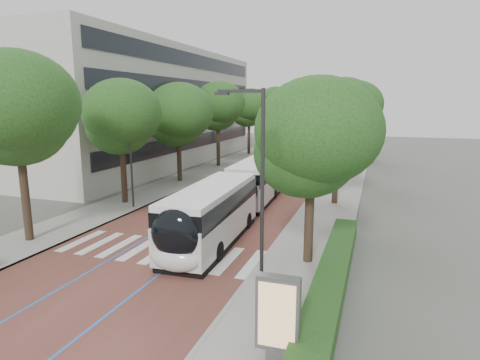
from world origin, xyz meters
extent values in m
plane|color=#51544C|center=(0.00, 0.00, 0.00)|extent=(160.00, 160.00, 0.00)
cube|color=brown|center=(0.00, 40.00, 0.01)|extent=(11.00, 140.00, 0.02)
cube|color=gray|center=(-7.50, 40.00, 0.06)|extent=(4.00, 140.00, 0.12)
cube|color=gray|center=(7.50, 40.00, 0.06)|extent=(4.00, 140.00, 0.12)
cube|color=gray|center=(-5.60, 40.00, 0.06)|extent=(0.20, 140.00, 0.14)
cube|color=gray|center=(5.60, 40.00, 0.06)|extent=(0.20, 140.00, 0.14)
cube|color=silver|center=(-4.80, 1.00, 0.03)|extent=(0.55, 3.60, 0.01)
cube|color=silver|center=(-3.55, 1.00, 0.03)|extent=(0.55, 3.60, 0.01)
cube|color=silver|center=(-2.30, 1.00, 0.03)|extent=(0.55, 3.60, 0.01)
cube|color=silver|center=(-1.05, 1.00, 0.03)|extent=(0.55, 3.60, 0.01)
cube|color=silver|center=(0.20, 1.00, 0.03)|extent=(0.55, 3.60, 0.01)
cube|color=silver|center=(1.45, 1.00, 0.03)|extent=(0.55, 3.60, 0.01)
cube|color=silver|center=(2.70, 1.00, 0.03)|extent=(0.55, 3.60, 0.01)
cube|color=silver|center=(3.95, 1.00, 0.03)|extent=(0.55, 3.60, 0.01)
cube|color=silver|center=(5.20, 1.00, 0.03)|extent=(0.55, 3.60, 0.01)
cube|color=blue|center=(-1.60, 40.00, 0.02)|extent=(0.12, 126.00, 0.01)
cube|color=blue|center=(1.60, 40.00, 0.02)|extent=(0.12, 126.00, 0.01)
cube|color=#B7B3AA|center=(-19.50, 28.00, 7.00)|extent=(18.00, 40.00, 14.00)
cube|color=black|center=(-10.45, 28.00, 3.00)|extent=(0.12, 38.00, 1.60)
cube|color=black|center=(-10.45, 28.00, 6.20)|extent=(0.12, 38.00, 1.60)
cube|color=black|center=(-10.45, 28.00, 9.40)|extent=(0.12, 38.00, 1.60)
cube|color=black|center=(-10.45, 28.00, 12.40)|extent=(0.12, 38.00, 1.60)
cube|color=#173E15|center=(9.10, 0.00, 0.52)|extent=(1.20, 14.00, 0.80)
cylinder|color=#2C2B2E|center=(6.80, -3.00, 4.12)|extent=(0.14, 0.14, 8.00)
cube|color=#2C2B2E|center=(6.00, -3.00, 8.02)|extent=(1.70, 0.12, 0.12)
cube|color=#2C2B2E|center=(5.30, -3.00, 7.94)|extent=(0.50, 0.20, 0.10)
cylinder|color=#2C2B2E|center=(6.80, 22.00, 4.12)|extent=(0.14, 0.14, 8.00)
cube|color=#2C2B2E|center=(6.00, 22.00, 8.02)|extent=(1.70, 0.12, 0.12)
cube|color=#2C2B2E|center=(5.30, 22.00, 7.94)|extent=(0.50, 0.20, 0.10)
cylinder|color=#2C2B2E|center=(-6.10, 8.00, 4.12)|extent=(0.14, 0.14, 8.00)
cylinder|color=black|center=(-7.50, 0.00, 2.50)|extent=(0.44, 0.44, 4.99)
ellipsoid|color=#1A4416|center=(-7.50, 0.00, 7.03)|extent=(6.36, 6.36, 5.41)
cylinder|color=black|center=(-7.50, 9.00, 2.24)|extent=(0.44, 0.44, 4.49)
ellipsoid|color=#1A4416|center=(-7.50, 9.00, 6.32)|extent=(5.73, 5.73, 4.87)
cylinder|color=black|center=(-7.50, 18.00, 2.20)|extent=(0.44, 0.44, 4.39)
ellipsoid|color=#1A4416|center=(-7.50, 18.00, 6.19)|extent=(6.34, 6.34, 5.39)
cylinder|color=black|center=(-7.50, 28.00, 2.45)|extent=(0.44, 0.44, 4.91)
ellipsoid|color=#1A4416|center=(-7.50, 28.00, 6.91)|extent=(5.96, 5.96, 5.07)
cylinder|color=black|center=(-7.50, 40.00, 2.34)|extent=(0.44, 0.44, 4.67)
ellipsoid|color=#1A4416|center=(-7.50, 40.00, 6.59)|extent=(5.67, 5.67, 4.82)
cylinder|color=black|center=(-7.50, 55.00, 2.50)|extent=(0.44, 0.44, 5.00)
ellipsoid|color=#1A4416|center=(-7.50, 55.00, 7.05)|extent=(6.43, 6.43, 5.47)
cylinder|color=black|center=(7.70, 2.00, 2.06)|extent=(0.44, 0.44, 4.11)
ellipsoid|color=#1A4416|center=(7.70, 2.00, 5.80)|extent=(5.73, 5.73, 4.87)
cylinder|color=black|center=(7.70, 14.00, 2.38)|extent=(0.44, 0.44, 4.76)
ellipsoid|color=#1A4416|center=(7.70, 14.00, 6.71)|extent=(4.95, 4.95, 4.21)
cylinder|color=black|center=(7.70, 28.00, 2.42)|extent=(0.44, 0.44, 4.85)
ellipsoid|color=#1A4416|center=(7.70, 28.00, 6.83)|extent=(5.83, 5.83, 4.96)
cylinder|color=black|center=(7.70, 44.00, 2.37)|extent=(0.44, 0.44, 4.74)
ellipsoid|color=#1A4416|center=(7.70, 44.00, 6.68)|extent=(5.56, 5.56, 4.73)
cylinder|color=black|center=(2.05, 8.17, 1.77)|extent=(2.34, 1.00, 2.30)
cube|color=silver|center=(2.27, 3.05, 1.26)|extent=(2.91, 9.46, 1.82)
cube|color=black|center=(2.27, 3.05, 2.40)|extent=(2.94, 9.27, 0.97)
cube|color=silver|center=(2.27, 3.05, 3.04)|extent=(2.85, 9.27, 0.31)
cube|color=black|center=(2.27, 3.05, 0.17)|extent=(2.84, 9.08, 0.35)
cube|color=silver|center=(1.86, 12.49, 1.26)|extent=(2.84, 7.84, 1.82)
cube|color=black|center=(1.86, 12.49, 2.40)|extent=(2.87, 7.69, 0.97)
cube|color=silver|center=(1.86, 12.49, 3.04)|extent=(2.78, 7.68, 0.31)
cube|color=black|center=(1.86, 12.49, 0.17)|extent=(2.77, 7.53, 0.35)
ellipsoid|color=black|center=(2.47, -1.48, 2.00)|extent=(2.40, 1.20, 2.28)
ellipsoid|color=silver|center=(2.47, -1.53, 0.86)|extent=(2.39, 1.10, 1.14)
cylinder|color=black|center=(1.24, 0.72, 0.50)|extent=(0.34, 1.01, 1.00)
cylinder|color=black|center=(3.50, 0.82, 0.50)|extent=(0.34, 1.01, 1.00)
cylinder|color=black|center=(0.66, 14.11, 0.50)|extent=(0.34, 1.01, 1.00)
cylinder|color=black|center=(2.91, 14.20, 0.50)|extent=(0.34, 1.01, 1.00)
cylinder|color=black|center=(1.01, 6.07, 0.50)|extent=(0.34, 1.01, 1.00)
cylinder|color=black|center=(3.27, 6.17, 0.50)|extent=(0.34, 1.01, 1.00)
cube|color=silver|center=(3.11, 22.78, 1.26)|extent=(3.29, 12.14, 1.82)
cube|color=black|center=(3.11, 22.78, 2.40)|extent=(3.31, 11.90, 0.97)
cube|color=silver|center=(3.11, 22.78, 3.04)|extent=(3.22, 11.90, 0.31)
cube|color=black|center=(3.11, 22.78, 0.17)|extent=(3.20, 11.66, 0.35)
ellipsoid|color=black|center=(2.73, 16.95, 2.00)|extent=(2.42, 1.25, 2.28)
ellipsoid|color=silver|center=(2.72, 16.90, 0.86)|extent=(2.41, 1.15, 1.14)
cylinder|color=black|center=(1.75, 19.27, 0.50)|extent=(0.37, 1.02, 1.00)
cylinder|color=black|center=(4.00, 19.12, 0.50)|extent=(0.37, 1.02, 1.00)
cylinder|color=black|center=(2.23, 26.65, 0.50)|extent=(0.37, 1.02, 1.00)
cylinder|color=black|center=(4.49, 26.50, 0.50)|extent=(0.37, 1.02, 1.00)
cube|color=silver|center=(2.41, 36.42, 1.26)|extent=(2.77, 12.05, 1.82)
cube|color=black|center=(2.41, 36.42, 2.40)|extent=(2.80, 11.81, 0.97)
cube|color=silver|center=(2.41, 36.42, 3.04)|extent=(2.71, 11.81, 0.31)
cube|color=black|center=(2.41, 36.42, 0.17)|extent=(2.71, 11.57, 0.35)
ellipsoid|color=black|center=(2.28, 30.57, 2.00)|extent=(2.37, 1.15, 2.28)
ellipsoid|color=silver|center=(2.28, 30.52, 0.86)|extent=(2.37, 1.05, 1.14)
cylinder|color=black|center=(1.20, 32.85, 0.50)|extent=(0.32, 1.01, 1.00)
cylinder|color=black|center=(3.46, 32.80, 0.50)|extent=(0.32, 1.01, 1.00)
cylinder|color=black|center=(1.37, 40.24, 0.50)|extent=(0.32, 1.01, 1.00)
cylinder|color=black|center=(3.63, 40.19, 0.50)|extent=(0.32, 1.01, 1.00)
cube|color=#59595B|center=(8.12, -5.88, 0.32)|extent=(0.60, 0.51, 0.39)
cube|color=#59595B|center=(8.12, -5.88, 1.65)|extent=(1.29, 0.38, 2.27)
cube|color=#DDB075|center=(8.13, -6.06, 1.65)|extent=(1.09, 0.05, 1.97)
camera|label=1|loc=(10.56, -16.30, 7.66)|focal=30.00mm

